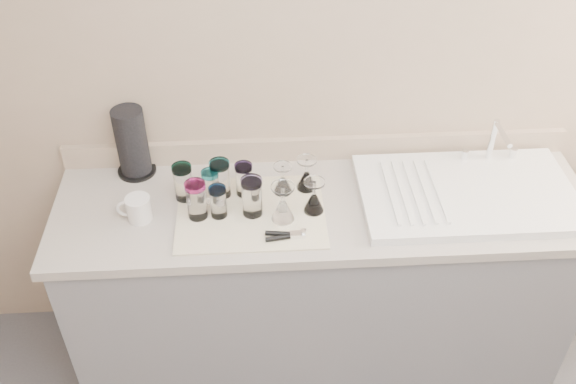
{
  "coord_description": "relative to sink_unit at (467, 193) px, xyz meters",
  "views": [
    {
      "loc": [
        -0.25,
        -0.65,
        2.48
      ],
      "look_at": [
        -0.14,
        1.15,
        1.0
      ],
      "focal_mm": 40.0,
      "sensor_mm": 36.0,
      "label": 1
    }
  ],
  "objects": [
    {
      "name": "room_envelope",
      "position": [
        -0.55,
        -1.2,
        0.64
      ],
      "size": [
        3.54,
        3.5,
        2.52
      ],
      "color": "#4F4F53",
      "rests_on": "ground"
    },
    {
      "name": "tumbler_magenta",
      "position": [
        -1.03,
        -0.06,
        0.07
      ],
      "size": [
        0.08,
        0.08,
        0.15
      ],
      "color": "white",
      "rests_on": "dish_towel"
    },
    {
      "name": "white_mug",
      "position": [
        -1.24,
        -0.05,
        0.03
      ],
      "size": [
        0.13,
        0.1,
        0.09
      ],
      "color": "silver",
      "rests_on": "counter_unit"
    },
    {
      "name": "goblet_front_right",
      "position": [
        -0.6,
        -0.05,
        0.04
      ],
      "size": [
        0.08,
        0.08,
        0.14
      ],
      "color": "white",
      "rests_on": "dish_towel"
    },
    {
      "name": "tumbler_extra",
      "position": [
        -0.98,
        0.03,
        0.06
      ],
      "size": [
        0.07,
        0.07,
        0.13
      ],
      "color": "white",
      "rests_on": "dish_towel"
    },
    {
      "name": "tumbler_lavender",
      "position": [
        -0.83,
        -0.06,
        0.07
      ],
      "size": [
        0.08,
        0.08,
        0.16
      ],
      "color": "white",
      "rests_on": "dish_towel"
    },
    {
      "name": "tumbler_purple",
      "position": [
        -0.85,
        0.06,
        0.06
      ],
      "size": [
        0.07,
        0.07,
        0.14
      ],
      "color": "white",
      "rests_on": "dish_towel"
    },
    {
      "name": "can_opener",
      "position": [
        -0.71,
        -0.19,
        -0.0
      ],
      "size": [
        0.14,
        0.05,
        0.02
      ],
      "color": "silver",
      "rests_on": "dish_towel"
    },
    {
      "name": "tumbler_blue",
      "position": [
        -0.95,
        -0.06,
        0.05
      ],
      "size": [
        0.06,
        0.06,
        0.13
      ],
      "color": "white",
      "rests_on": "dish_towel"
    },
    {
      "name": "dish_towel",
      "position": [
        -0.83,
        -0.05,
        -0.02
      ],
      "size": [
        0.55,
        0.42,
        0.01
      ],
      "primitive_type": "cube",
      "color": "white",
      "rests_on": "counter_unit"
    },
    {
      "name": "paper_towel_roll",
      "position": [
        -1.29,
        0.24,
        0.12
      ],
      "size": [
        0.15,
        0.15,
        0.29
      ],
      "color": "black",
      "rests_on": "counter_unit"
    },
    {
      "name": "sink_unit",
      "position": [
        0.0,
        0.0,
        0.0
      ],
      "size": [
        0.82,
        0.5,
        0.22
      ],
      "color": "white",
      "rests_on": "counter_unit"
    },
    {
      "name": "tumbler_teal",
      "position": [
        -1.08,
        0.05,
        0.06
      ],
      "size": [
        0.07,
        0.07,
        0.15
      ],
      "color": "white",
      "rests_on": "dish_towel"
    },
    {
      "name": "goblet_front_left",
      "position": [
        -0.71,
        -0.09,
        0.04
      ],
      "size": [
        0.08,
        0.08,
        0.15
      ],
      "color": "white",
      "rests_on": "dish_towel"
    },
    {
      "name": "tumbler_cyan",
      "position": [
        -0.94,
        0.06,
        0.07
      ],
      "size": [
        0.08,
        0.08,
        0.15
      ],
      "color": "white",
      "rests_on": "dish_towel"
    },
    {
      "name": "goblet_back_left",
      "position": [
        -0.71,
        0.06,
        0.03
      ],
      "size": [
        0.07,
        0.07,
        0.13
      ],
      "color": "white",
      "rests_on": "dish_towel"
    },
    {
      "name": "goblet_back_right",
      "position": [
        -0.61,
        0.08,
        0.03
      ],
      "size": [
        0.08,
        0.08,
        0.14
      ],
      "color": "white",
      "rests_on": "dish_towel"
    },
    {
      "name": "counter_unit",
      "position": [
        -0.55,
        -0.0,
        -0.47
      ],
      "size": [
        2.06,
        0.62,
        0.9
      ],
      "color": "slate",
      "rests_on": "ground"
    }
  ]
}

